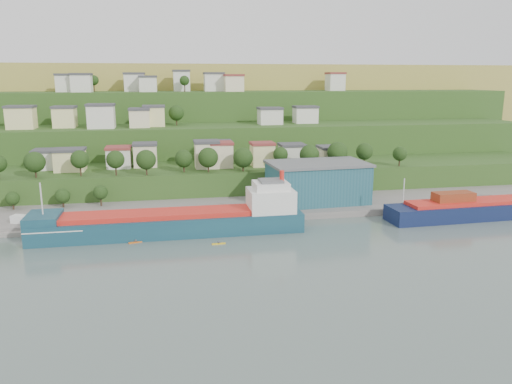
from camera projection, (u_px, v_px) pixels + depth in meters
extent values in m
plane|color=#4B5B57|center=(229.00, 240.00, 128.45)|extent=(500.00, 500.00, 0.00)
cube|color=slate|center=(279.00, 210.00, 158.89)|extent=(220.00, 26.00, 4.00)
cube|color=slate|center=(24.00, 228.00, 139.63)|extent=(40.00, 18.00, 2.40)
cube|color=#284719|center=(208.00, 193.00, 182.12)|extent=(260.00, 32.00, 20.00)
cube|color=#284719|center=(202.00, 177.00, 210.87)|extent=(280.00, 32.00, 44.00)
cube|color=#284719|center=(197.00, 166.00, 239.63)|extent=(300.00, 32.00, 70.00)
cube|color=#9D923B|center=(188.00, 146.00, 310.55)|extent=(360.00, 120.00, 96.00)
cube|color=silver|center=(45.00, 160.00, 173.28)|extent=(7.07, 8.67, 6.01)
cube|color=#3F3F44|center=(44.00, 151.00, 172.52)|extent=(7.67, 9.27, 0.90)
cube|color=beige|center=(70.00, 161.00, 169.88)|extent=(9.67, 8.60, 6.75)
cube|color=#3F3F44|center=(69.00, 150.00, 169.03)|extent=(10.27, 9.20, 0.90)
cube|color=silver|center=(119.00, 158.00, 175.84)|extent=(8.17, 8.39, 6.65)
cube|color=maroon|center=(118.00, 148.00, 175.00)|extent=(8.77, 8.99, 0.90)
cube|color=beige|center=(145.00, 156.00, 178.28)|extent=(8.05, 7.76, 7.63)
cube|color=#3F3F44|center=(145.00, 144.00, 177.33)|extent=(8.65, 8.36, 0.90)
cube|color=beige|center=(207.00, 155.00, 175.51)|extent=(8.19, 7.83, 8.77)
cube|color=#3F3F44|center=(206.00, 142.00, 174.44)|extent=(8.79, 8.43, 0.90)
cube|color=silver|center=(218.00, 153.00, 184.16)|extent=(9.61, 7.44, 7.72)
cube|color=#3F3F44|center=(218.00, 142.00, 183.20)|extent=(10.21, 8.04, 0.90)
cube|color=beige|center=(221.00, 156.00, 176.58)|extent=(7.77, 7.64, 8.16)
cube|color=maroon|center=(221.00, 143.00, 175.57)|extent=(8.37, 8.24, 0.90)
cube|color=beige|center=(262.00, 155.00, 179.36)|extent=(7.88, 7.56, 7.67)
cube|color=maroon|center=(262.00, 143.00, 178.41)|extent=(8.48, 8.16, 0.90)
cube|color=silver|center=(292.00, 154.00, 186.29)|extent=(8.78, 8.69, 6.30)
cube|color=#3F3F44|center=(292.00, 145.00, 185.49)|extent=(9.38, 9.29, 0.90)
cube|color=beige|center=(330.00, 157.00, 181.62)|extent=(7.56, 8.89, 6.02)
cube|color=#3F3F44|center=(330.00, 147.00, 180.86)|extent=(8.16, 9.49, 0.90)
cube|color=beige|center=(21.00, 118.00, 189.89)|extent=(9.89, 7.83, 7.98)
cube|color=#3F3F44|center=(20.00, 107.00, 188.90)|extent=(10.49, 8.43, 0.90)
cube|color=beige|center=(65.00, 118.00, 195.67)|extent=(8.14, 8.98, 7.49)
cube|color=#3F3F44|center=(64.00, 107.00, 194.74)|extent=(8.74, 9.58, 0.90)
cube|color=silver|center=(101.00, 117.00, 192.39)|extent=(9.95, 8.20, 8.53)
cube|color=#3F3F44|center=(100.00, 105.00, 191.35)|extent=(10.55, 8.80, 0.90)
cube|color=beige|center=(140.00, 119.00, 196.68)|extent=(7.65, 8.55, 6.66)
cube|color=#3F3F44|center=(139.00, 109.00, 195.84)|extent=(8.25, 9.15, 0.90)
cube|color=beige|center=(154.00, 117.00, 200.42)|extent=(8.34, 7.53, 7.55)
cube|color=#3F3F44|center=(154.00, 106.00, 199.49)|extent=(8.94, 8.13, 0.90)
cube|color=silver|center=(270.00, 117.00, 209.65)|extent=(9.46, 8.25, 6.22)
cube|color=#3F3F44|center=(270.00, 108.00, 208.86)|extent=(10.06, 8.85, 0.90)
cube|color=silver|center=(305.00, 115.00, 215.39)|extent=(9.68, 7.20, 6.49)
cube|color=#3F3F44|center=(306.00, 107.00, 214.57)|extent=(10.28, 7.80, 0.90)
cube|color=silver|center=(65.00, 84.00, 220.27)|extent=(7.26, 7.39, 7.12)
cube|color=#3F3F44|center=(64.00, 75.00, 219.39)|extent=(7.86, 7.99, 0.90)
cube|color=silver|center=(82.00, 84.00, 218.45)|extent=(8.51, 7.61, 7.29)
cube|color=#3F3F44|center=(81.00, 74.00, 217.54)|extent=(9.11, 8.21, 0.90)
cube|color=silver|center=(135.00, 83.00, 230.34)|extent=(9.19, 7.60, 7.70)
cube|color=#3F3F44|center=(134.00, 73.00, 229.39)|extent=(9.79, 8.20, 0.90)
cube|color=silver|center=(148.00, 85.00, 223.73)|extent=(7.67, 7.47, 6.30)
cube|color=#3F3F44|center=(148.00, 76.00, 222.94)|extent=(8.27, 8.07, 0.90)
cube|color=silver|center=(182.00, 82.00, 233.71)|extent=(7.52, 7.97, 8.95)
cube|color=#3F3F44|center=(181.00, 71.00, 232.62)|extent=(8.12, 8.57, 0.90)
cube|color=silver|center=(214.00, 83.00, 234.09)|extent=(8.98, 8.08, 7.83)
cube|color=#3F3F44|center=(214.00, 73.00, 233.13)|extent=(9.58, 8.68, 0.90)
cube|color=beige|center=(234.00, 84.00, 229.76)|extent=(8.49, 7.88, 6.92)
cube|color=maroon|center=(234.00, 75.00, 228.89)|extent=(9.09, 8.48, 0.90)
cube|color=silver|center=(335.00, 82.00, 246.59)|extent=(7.75, 8.49, 8.00)
cube|color=maroon|center=(335.00, 73.00, 245.61)|extent=(8.35, 9.09, 0.90)
cylinder|color=#382619|center=(36.00, 173.00, 158.06)|extent=(0.50, 0.50, 3.25)
sphere|color=black|center=(35.00, 162.00, 157.30)|extent=(6.55, 6.55, 6.55)
cylinder|color=#382619|center=(81.00, 170.00, 160.78)|extent=(0.50, 0.50, 3.85)
sphere|color=black|center=(80.00, 159.00, 159.99)|extent=(5.87, 5.87, 5.87)
cylinder|color=#382619|center=(116.00, 170.00, 161.89)|extent=(0.50, 0.50, 3.63)
sphere|color=black|center=(115.00, 159.00, 161.13)|extent=(5.85, 5.85, 5.85)
cylinder|color=#382619|center=(147.00, 170.00, 162.51)|extent=(0.50, 0.50, 3.31)
sphere|color=black|center=(146.00, 160.00, 161.75)|extent=(6.45, 6.45, 6.45)
cylinder|color=#382619|center=(184.00, 168.00, 167.71)|extent=(0.50, 0.50, 2.95)
sphere|color=black|center=(184.00, 159.00, 167.03)|extent=(5.90, 5.90, 5.90)
cylinder|color=#382619|center=(208.00, 168.00, 167.67)|extent=(0.50, 0.50, 3.10)
sphere|color=black|center=(208.00, 158.00, 166.92)|extent=(6.74, 6.74, 6.74)
cylinder|color=#382619|center=(243.00, 167.00, 169.20)|extent=(0.50, 0.50, 2.84)
sphere|color=black|center=(243.00, 158.00, 168.48)|extent=(6.72, 6.72, 6.72)
cylinder|color=#382619|center=(280.00, 164.00, 173.57)|extent=(0.50, 0.50, 3.66)
sphere|color=black|center=(281.00, 154.00, 172.85)|extent=(5.19, 5.19, 5.19)
cylinder|color=#382619|center=(309.00, 165.00, 173.14)|extent=(0.50, 0.50, 3.24)
sphere|color=black|center=(309.00, 155.00, 172.36)|extent=(6.81, 6.81, 6.81)
cylinder|color=#382619|center=(337.00, 163.00, 174.10)|extent=(0.50, 0.50, 3.84)
sphere|color=black|center=(337.00, 152.00, 173.24)|extent=(7.11, 7.11, 7.11)
cylinder|color=#382619|center=(364.00, 162.00, 177.22)|extent=(0.50, 0.50, 3.96)
sphere|color=black|center=(365.00, 151.00, 176.42)|extent=(5.93, 5.93, 5.93)
cylinder|color=#382619|center=(399.00, 162.00, 179.17)|extent=(0.50, 0.50, 3.08)
sphere|color=black|center=(400.00, 154.00, 178.52)|extent=(5.07, 5.07, 5.07)
cylinder|color=#382619|center=(157.00, 120.00, 210.04)|extent=(0.50, 0.50, 3.80)
sphere|color=black|center=(157.00, 112.00, 209.33)|extent=(4.76, 4.76, 4.76)
cylinder|color=#382619|center=(185.00, 88.00, 225.50)|extent=(0.50, 0.50, 3.74)
sphere|color=black|center=(184.00, 81.00, 224.82)|extent=(4.42, 4.42, 4.42)
cylinder|color=#382619|center=(94.00, 87.00, 226.37)|extent=(0.50, 0.50, 3.85)
sphere|color=black|center=(94.00, 80.00, 225.67)|extent=(4.56, 4.56, 4.56)
cylinder|color=#382619|center=(177.00, 121.00, 205.59)|extent=(0.50, 0.50, 3.27)
sphere|color=black|center=(176.00, 113.00, 204.85)|extent=(6.23, 6.23, 6.23)
cube|color=#123546|center=(170.00, 229.00, 133.39)|extent=(71.48, 11.43, 7.15)
cube|color=red|center=(162.00, 214.00, 132.10)|extent=(53.10, 9.34, 1.22)
cube|color=#123546|center=(43.00, 218.00, 126.68)|extent=(8.20, 11.25, 2.04)
cube|color=silver|center=(271.00, 200.00, 136.89)|extent=(12.28, 10.24, 6.12)
cube|color=silver|center=(271.00, 186.00, 135.99)|extent=(9.21, 8.19, 2.04)
cube|color=#595B5E|center=(271.00, 181.00, 135.69)|extent=(6.14, 6.14, 0.61)
cylinder|color=red|center=(282.00, 176.00, 135.97)|extent=(1.23, 1.23, 3.06)
cylinder|color=silver|center=(41.00, 199.00, 125.55)|extent=(0.37, 0.37, 8.17)
cube|color=silver|center=(57.00, 226.00, 127.73)|extent=(14.32, 11.58, 0.26)
cube|color=#0D1A3D|center=(482.00, 213.00, 149.64)|extent=(59.95, 11.98, 6.56)
cube|color=red|center=(477.00, 201.00, 148.44)|extent=(43.99, 9.64, 0.99)
cylinder|color=silver|center=(404.00, 190.00, 143.18)|extent=(0.33, 0.33, 6.96)
cube|color=maroon|center=(453.00, 197.00, 146.61)|extent=(12.09, 5.38, 2.58)
cube|color=#1F4F5D|center=(317.00, 183.00, 159.89)|extent=(31.02, 19.76, 12.00)
cube|color=#595B5E|center=(318.00, 163.00, 158.47)|extent=(32.08, 20.81, 0.80)
cube|color=white|center=(23.00, 221.00, 136.91)|extent=(6.76, 4.64, 2.91)
cube|color=silver|center=(50.00, 221.00, 140.42)|extent=(3.82, 1.45, 0.76)
cube|color=#D35C12|center=(136.00, 242.00, 126.65)|extent=(3.64, 1.47, 0.27)
sphere|color=#3F3F44|center=(136.00, 241.00, 126.55)|extent=(0.63, 0.63, 0.63)
cube|color=gold|center=(219.00, 244.00, 125.53)|extent=(3.50, 0.83, 0.26)
sphere|color=#3F3F44|center=(219.00, 242.00, 125.44)|extent=(0.61, 0.61, 0.61)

